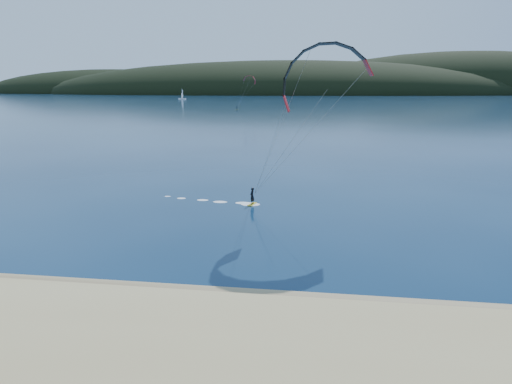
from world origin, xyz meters
The scene contains 6 objects.
ground centered at (0.00, 0.00, 0.00)m, with size 1800.00×1800.00×0.00m, color #08203C.
wet_sand centered at (0.00, 4.50, 0.05)m, with size 220.00×2.50×0.10m.
headland centered at (0.63, 745.28, 0.00)m, with size 1200.00×310.00×140.00m.
kitesurfer_near centered at (5.50, 20.64, 11.25)m, with size 22.06×7.02×15.10m.
kitesurfer_far centered at (-28.63, 208.31, 14.22)m, with size 11.65×6.28×16.92m.
sailboat centered at (-122.62, 394.47, 0.80)m, with size 7.56×4.89×10.80m.
Camera 1 is at (4.65, -17.17, 11.82)m, focal length 29.66 mm.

